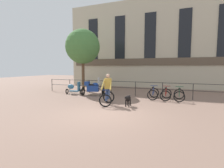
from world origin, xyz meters
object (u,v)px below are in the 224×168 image
at_px(cyclist_with_bike, 107,91).
at_px(parked_bicycle_mid_right, 179,95).
at_px(dog, 128,99).
at_px(parked_scooter, 73,88).
at_px(parked_motorcycle, 93,88).
at_px(parked_bicycle_near_lamp, 153,93).
at_px(parked_bicycle_mid_left, 166,94).

height_order(cyclist_with_bike, parked_bicycle_mid_right, cyclist_with_bike).
height_order(dog, parked_scooter, parked_scooter).
height_order(parked_motorcycle, parked_bicycle_mid_right, parked_motorcycle).
relative_size(cyclist_with_bike, parked_scooter, 1.29).
height_order(parked_bicycle_near_lamp, parked_bicycle_mid_left, same).
bearing_deg(parked_bicycle_mid_right, dog, 45.71).
relative_size(parked_bicycle_near_lamp, parked_bicycle_mid_left, 1.02).
bearing_deg(parked_bicycle_near_lamp, dog, 68.24).
bearing_deg(dog, parked_motorcycle, 142.24).
relative_size(parked_motorcycle, parked_bicycle_mid_left, 1.54).
bearing_deg(dog, parked_bicycle_mid_left, 55.68).
bearing_deg(dog, parked_bicycle_mid_right, 45.20).
height_order(parked_motorcycle, parked_scooter, parked_motorcycle).
height_order(cyclist_with_bike, parked_motorcycle, cyclist_with_bike).
height_order(parked_motorcycle, parked_bicycle_near_lamp, parked_motorcycle).
xyz_separation_m(parked_bicycle_mid_right, parked_scooter, (-7.59, -0.25, 0.10)).
distance_m(parked_motorcycle, parked_bicycle_mid_right, 5.88).
distance_m(parked_bicycle_mid_left, parked_bicycle_mid_right, 0.79).
height_order(cyclist_with_bike, parked_bicycle_near_lamp, cyclist_with_bike).
distance_m(cyclist_with_bike, parked_motorcycle, 3.20).
distance_m(dog, parked_bicycle_near_lamp, 2.87).
bearing_deg(parked_motorcycle, cyclist_with_bike, -148.80).
bearing_deg(parked_bicycle_mid_right, parked_bicycle_near_lamp, -1.94).
bearing_deg(parked_bicycle_mid_right, parked_bicycle_mid_left, -1.94).
bearing_deg(parked_scooter, cyclist_with_bike, -128.01).
bearing_deg(parked_motorcycle, parked_bicycle_mid_right, -98.83).
bearing_deg(parked_bicycle_mid_left, parked_motorcycle, 2.44).
height_order(parked_motorcycle, parked_bicycle_mid_left, parked_motorcycle).
xyz_separation_m(parked_motorcycle, parked_bicycle_mid_left, (5.08, 0.32, -0.20)).
xyz_separation_m(dog, parked_bicycle_near_lamp, (0.90, 2.72, -0.05)).
bearing_deg(parked_scooter, parked_bicycle_mid_right, -94.51).
distance_m(dog, parked_scooter, 5.67).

